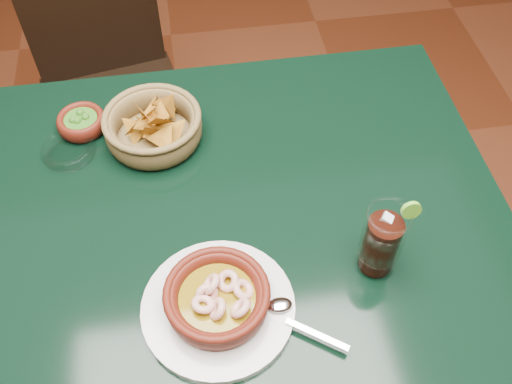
{
  "coord_description": "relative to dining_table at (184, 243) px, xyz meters",
  "views": [
    {
      "loc": [
        0.05,
        -0.62,
        1.59
      ],
      "look_at": [
        0.14,
        -0.02,
        0.81
      ],
      "focal_mm": 40.0,
      "sensor_mm": 36.0,
      "label": 1
    }
  ],
  "objects": [
    {
      "name": "shrimp_plate",
      "position": [
        0.05,
        -0.2,
        0.13
      ],
      "size": [
        0.31,
        0.25,
        0.07
      ],
      "color": "silver",
      "rests_on": "dining_table"
    },
    {
      "name": "cola_drink",
      "position": [
        0.32,
        -0.16,
        0.17
      ],
      "size": [
        0.14,
        0.14,
        0.16
      ],
      "color": "white",
      "rests_on": "dining_table"
    },
    {
      "name": "dining_table",
      "position": [
        0.0,
        0.0,
        0.0
      ],
      "size": [
        1.2,
        0.8,
        0.75
      ],
      "color": "black",
      "rests_on": "ground"
    },
    {
      "name": "glass_ashtray",
      "position": [
        -0.2,
        0.18,
        0.11
      ],
      "size": [
        0.12,
        0.12,
        0.03
      ],
      "color": "white",
      "rests_on": "dining_table"
    },
    {
      "name": "dining_chair",
      "position": [
        -0.18,
        0.7,
        -0.18
      ],
      "size": [
        0.46,
        0.46,
        0.85
      ],
      "color": "black",
      "rests_on": "ground"
    },
    {
      "name": "guacamole_ramekin",
      "position": [
        -0.18,
        0.24,
        0.12
      ],
      "size": [
        0.12,
        0.12,
        0.04
      ],
      "color": "#4B130B",
      "rests_on": "dining_table"
    },
    {
      "name": "chip_basket",
      "position": [
        -0.03,
        0.19,
        0.13
      ],
      "size": [
        0.23,
        0.23,
        0.13
      ],
      "color": "brown",
      "rests_on": "dining_table"
    },
    {
      "name": "ground",
      "position": [
        0.0,
        0.0,
        -0.65
      ],
      "size": [
        7.0,
        7.0,
        0.0
      ],
      "primitive_type": "plane",
      "color": "#471C0C",
      "rests_on": "ground"
    }
  ]
}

